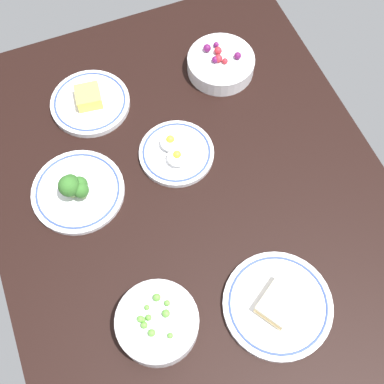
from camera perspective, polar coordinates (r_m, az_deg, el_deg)
The scene contains 7 objects.
dining_table at distance 115.24cm, azimuth 0.00°, elevation -0.87°, with size 115.25×89.02×4.00cm, color black.
plate_eggs at distance 117.46cm, azimuth -1.86°, elevation 4.55°, with size 17.65×17.65×4.90cm.
plate_broccoli at distance 114.86cm, azimuth -13.00°, elevation 0.25°, with size 21.06×21.06×8.09cm.
bowl_berries at distance 131.43cm, azimuth 3.29°, elevation 14.43°, with size 17.18×17.18×6.21cm.
bowl_peas at distance 101.62cm, azimuth -3.98°, elevation -14.64°, with size 16.49×16.49×6.57cm.
plate_cheese at distance 127.85cm, azimuth -11.56°, elevation 10.04°, with size 19.55×19.55×5.03cm.
plate_sandwich at distance 105.30cm, azimuth 9.77°, elevation -12.53°, with size 22.45×22.45×4.67cm.
Camera 1 is at (-45.57, 18.13, 106.28)cm, focal length 46.75 mm.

